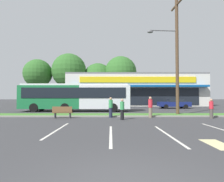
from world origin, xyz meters
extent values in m
cube|color=#427A2D|center=(0.00, 14.00, 0.06)|extent=(56.00, 2.20, 0.12)
cube|color=gray|center=(0.00, 12.78, 0.06)|extent=(56.00, 0.24, 0.12)
cube|color=silver|center=(-3.12, 6.49, 0.00)|extent=(0.12, 4.80, 0.01)
cube|color=silver|center=(-0.31, 5.25, 0.00)|extent=(0.12, 4.80, 0.01)
cube|color=silver|center=(2.32, 5.19, 0.00)|extent=(0.12, 4.80, 0.01)
cube|color=beige|center=(3.62, 3.43, 0.00)|extent=(0.70, 1.60, 0.01)
cube|color=beige|center=(4.52, 35.54, 2.92)|extent=(25.92, 10.88, 5.83)
cube|color=black|center=(4.52, 30.06, 1.75)|extent=(21.78, 0.08, 3.03)
cube|color=#0F4C8C|center=(4.52, 29.40, 3.62)|extent=(24.37, 1.40, 0.35)
cube|color=gold|center=(4.52, 30.02, 4.78)|extent=(20.74, 0.16, 1.05)
cube|color=slate|center=(4.52, 35.54, 5.98)|extent=(25.92, 10.88, 0.30)
cylinder|color=#473323|center=(-18.13, 42.49, 2.42)|extent=(0.44, 0.44, 4.83)
sphere|color=#2D6026|center=(-18.13, 42.49, 7.42)|extent=(6.88, 6.88, 6.88)
cylinder|color=#473323|center=(-10.46, 42.26, 2.47)|extent=(0.44, 0.44, 4.93)
sphere|color=#2D6026|center=(-10.46, 42.26, 8.05)|extent=(8.31, 8.31, 8.31)
cylinder|color=#473323|center=(-3.54, 43.82, 1.82)|extent=(0.44, 0.44, 3.64)
sphere|color=#2D6026|center=(-3.54, 43.82, 6.42)|extent=(7.42, 7.42, 7.42)
cylinder|color=#473323|center=(2.08, 42.43, 2.41)|extent=(0.44, 0.44, 4.82)
sphere|color=#2D6026|center=(2.08, 42.43, 7.73)|extent=(7.74, 7.74, 7.74)
cylinder|color=#4C3826|center=(6.00, 14.29, 5.57)|extent=(0.30, 0.30, 11.14)
cube|color=#4C3826|center=(6.00, 14.29, 10.54)|extent=(0.30, 2.40, 0.14)
cylinder|color=#59595B|center=(4.70, 14.20, 8.02)|extent=(2.60, 0.28, 0.10)
ellipsoid|color=#59595B|center=(3.40, 14.11, 7.87)|extent=(0.56, 0.32, 0.24)
cube|color=#196638|center=(-7.41, 19.13, 1.70)|extent=(7.09, 2.62, 2.70)
cube|color=silver|center=(-0.99, 19.07, 1.70)|extent=(5.80, 2.61, 2.70)
cube|color=silver|center=(-4.52, 19.10, 3.15)|extent=(12.35, 2.42, 0.20)
cube|color=black|center=(-4.53, 17.80, 2.19)|extent=(11.81, 0.18, 1.19)
cube|color=black|center=(1.93, 19.04, 2.02)|extent=(0.08, 2.17, 1.51)
cylinder|color=black|center=(-0.02, 20.23, 0.50)|extent=(1.00, 0.31, 1.00)
cylinder|color=black|center=(-0.04, 17.88, 0.50)|extent=(1.00, 0.31, 1.00)
cylinder|color=black|center=(-5.47, 20.28, 0.50)|extent=(1.00, 0.31, 1.00)
cylinder|color=black|center=(-5.50, 17.94, 0.50)|extent=(1.00, 0.31, 1.00)
cylinder|color=black|center=(-9.00, 20.32, 0.50)|extent=(1.00, 0.31, 1.00)
cylinder|color=black|center=(-9.03, 17.97, 0.50)|extent=(1.00, 0.31, 1.00)
cube|color=brown|center=(-4.23, 11.96, 0.45)|extent=(1.60, 0.45, 0.06)
cube|color=brown|center=(-4.23, 11.77, 0.73)|extent=(1.60, 0.06, 0.44)
cube|color=#333338|center=(-3.63, 11.96, 0.23)|extent=(0.08, 0.36, 0.45)
cube|color=#333338|center=(-4.84, 11.96, 0.23)|extent=(0.08, 0.36, 0.45)
cube|color=navy|center=(9.04, 24.48, 0.65)|extent=(4.58, 1.86, 0.66)
cube|color=black|center=(9.27, 24.48, 1.20)|extent=(2.06, 1.64, 0.45)
cylinder|color=black|center=(7.62, 23.59, 0.32)|extent=(0.64, 0.22, 0.64)
cylinder|color=black|center=(7.62, 25.36, 0.32)|extent=(0.64, 0.22, 0.64)
cylinder|color=black|center=(10.46, 23.59, 0.32)|extent=(0.64, 0.22, 0.64)
cylinder|color=black|center=(10.46, 25.36, 0.32)|extent=(0.64, 0.22, 0.64)
cylinder|color=#47423D|center=(7.76, 11.61, 0.38)|extent=(0.27, 0.27, 0.77)
cylinder|color=red|center=(7.76, 11.61, 1.07)|extent=(0.32, 0.32, 0.61)
sphere|color=tan|center=(7.76, 11.61, 1.48)|extent=(0.21, 0.21, 0.21)
cylinder|color=black|center=(0.55, 10.81, 0.38)|extent=(0.27, 0.27, 0.77)
cylinder|color=#338C4C|center=(0.55, 10.81, 1.07)|extent=(0.32, 0.32, 0.61)
sphere|color=tan|center=(0.55, 10.81, 1.48)|extent=(0.21, 0.21, 0.21)
cylinder|color=#726651|center=(3.02, 12.34, 0.42)|extent=(0.30, 0.30, 0.84)
cylinder|color=red|center=(3.02, 12.34, 1.18)|extent=(0.35, 0.35, 0.67)
sphere|color=tan|center=(3.02, 12.34, 1.63)|extent=(0.23, 0.23, 0.23)
cylinder|color=#1E2338|center=(-0.31, 12.30, 0.41)|extent=(0.29, 0.29, 0.82)
cylinder|color=#338C4C|center=(-0.31, 12.30, 1.14)|extent=(0.34, 0.34, 0.65)
sphere|color=tan|center=(-0.31, 12.30, 1.58)|extent=(0.23, 0.23, 0.23)
camera|label=1|loc=(-0.30, -3.53, 1.75)|focal=30.33mm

